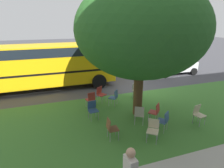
# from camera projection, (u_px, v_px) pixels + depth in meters

# --- Properties ---
(ground) EXTENTS (80.00, 80.00, 0.00)m
(ground) POSITION_uv_depth(u_px,v_px,m) (140.00, 90.00, 12.54)
(ground) COLOR #424247
(grass_verge) EXTENTS (48.00, 6.00, 0.01)m
(grass_verge) POSITION_uv_depth(u_px,v_px,m) (169.00, 111.00, 9.67)
(grass_verge) COLOR #3D752D
(grass_verge) RESTS_ON ground
(street_tree) EXTENTS (5.71, 5.71, 6.11)m
(street_tree) POSITION_uv_depth(u_px,v_px,m) (141.00, 30.00, 8.14)
(street_tree) COLOR brown
(street_tree) RESTS_ON ground
(chair_0) EXTENTS (0.57, 0.58, 0.88)m
(chair_0) POSITION_uv_depth(u_px,v_px,m) (101.00, 93.00, 10.61)
(chair_0) COLOR #B7332D
(chair_0) RESTS_ON ground
(chair_1) EXTENTS (0.59, 0.59, 0.88)m
(chair_1) POSITION_uv_depth(u_px,v_px,m) (135.00, 89.00, 11.31)
(chair_1) COLOR #ADA393
(chair_1) RESTS_ON ground
(chair_2) EXTENTS (0.59, 0.59, 0.88)m
(chair_2) POSITION_uv_depth(u_px,v_px,m) (155.00, 111.00, 8.51)
(chair_2) COLOR #B7332D
(chair_2) RESTS_ON ground
(chair_3) EXTENTS (0.58, 0.58, 0.88)m
(chair_3) POSITION_uv_depth(u_px,v_px,m) (164.00, 120.00, 7.76)
(chair_3) COLOR #335184
(chair_3) RESTS_ON ground
(chair_4) EXTENTS (0.50, 0.50, 0.88)m
(chair_4) POSITION_uv_depth(u_px,v_px,m) (91.00, 99.00, 9.86)
(chair_4) COLOR #B7332D
(chair_4) RESTS_ON ground
(chair_5) EXTENTS (0.57, 0.57, 0.88)m
(chair_5) POSITION_uv_depth(u_px,v_px,m) (139.00, 114.00, 8.27)
(chair_5) COLOR #ADA393
(chair_5) RESTS_ON ground
(chair_6) EXTENTS (0.43, 0.43, 0.88)m
(chair_6) POSITION_uv_depth(u_px,v_px,m) (111.00, 127.00, 7.21)
(chair_6) COLOR brown
(chair_6) RESTS_ON ground
(chair_7) EXTENTS (0.59, 0.59, 0.88)m
(chair_7) POSITION_uv_depth(u_px,v_px,m) (114.00, 96.00, 10.15)
(chair_7) COLOR #335184
(chair_7) RESTS_ON ground
(chair_8) EXTENTS (0.46, 0.47, 0.88)m
(chair_8) POSITION_uv_depth(u_px,v_px,m) (93.00, 109.00, 8.75)
(chair_8) COLOR #335184
(chair_8) RESTS_ON ground
(chair_9) EXTENTS (0.58, 0.59, 0.88)m
(chair_9) POSITION_uv_depth(u_px,v_px,m) (153.00, 129.00, 7.13)
(chair_9) COLOR beige
(chair_9) RESTS_ON ground
(chair_10) EXTENTS (0.49, 0.49, 0.88)m
(chair_10) POSITION_uv_depth(u_px,v_px,m) (198.00, 113.00, 8.32)
(chair_10) COLOR beige
(chair_10) RESTS_ON ground
(parked_car) EXTENTS (3.70, 1.92, 1.65)m
(parked_car) POSITION_uv_depth(u_px,v_px,m) (174.00, 64.00, 16.16)
(parked_car) COLOR silver
(parked_car) RESTS_ON ground
(school_bus) EXTENTS (10.40, 2.80, 2.88)m
(school_bus) POSITION_uv_depth(u_px,v_px,m) (34.00, 63.00, 12.26)
(school_bus) COLOR yellow
(school_bus) RESTS_ON ground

